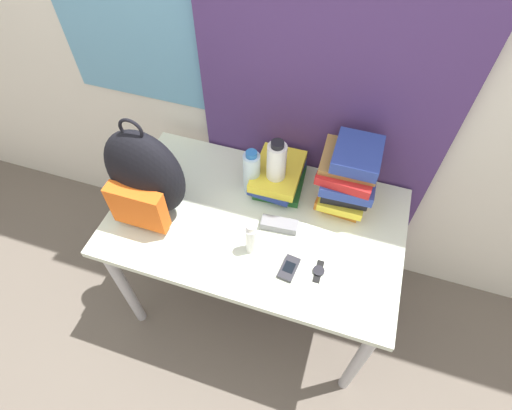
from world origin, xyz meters
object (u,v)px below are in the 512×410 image
at_px(backpack, 145,177).
at_px(sunglasses_case, 279,225).
at_px(cell_phone, 289,268).
at_px(wristwatch, 319,271).
at_px(water_bottle, 252,173).
at_px(sunscreen_bottle, 251,239).
at_px(book_stack_left, 278,176).
at_px(sports_bottle, 276,170).
at_px(book_stack_center, 348,176).

xyz_separation_m(backpack, sunglasses_case, (0.53, 0.07, -0.19)).
bearing_deg(cell_phone, backpack, 170.58).
height_order(backpack, wristwatch, backpack).
distance_m(water_bottle, wristwatch, 0.50).
distance_m(sunscreen_bottle, cell_phone, 0.18).
distance_m(cell_phone, sunglasses_case, 0.20).
relative_size(book_stack_left, wristwatch, 2.85).
height_order(sunglasses_case, wristwatch, sunglasses_case).
relative_size(sports_bottle, wristwatch, 3.05).
xyz_separation_m(water_bottle, sunglasses_case, (0.17, -0.16, -0.09)).
relative_size(water_bottle, wristwatch, 2.38).
bearing_deg(wristwatch, water_bottle, 140.10).
bearing_deg(book_stack_center, book_stack_left, -179.08).
bearing_deg(wristwatch, cell_phone, -167.45).
distance_m(backpack, book_stack_center, 0.81).
xyz_separation_m(book_stack_center, sports_bottle, (-0.29, -0.05, -0.01)).
relative_size(backpack, cell_phone, 4.35).
bearing_deg(sports_bottle, sunscreen_bottle, -90.96).
relative_size(water_bottle, sports_bottle, 0.78).
bearing_deg(sunglasses_case, cell_phone, -63.14).
height_order(book_stack_center, sunglasses_case, book_stack_center).
xyz_separation_m(book_stack_left, cell_phone, (0.16, -0.40, -0.05)).
bearing_deg(water_bottle, wristwatch, -39.90).
bearing_deg(wristwatch, sunglasses_case, 142.78).
bearing_deg(sports_bottle, cell_phone, -65.67).
height_order(backpack, sunscreen_bottle, backpack).
height_order(book_stack_left, water_bottle, water_bottle).
bearing_deg(backpack, sports_bottle, 28.76).
bearing_deg(cell_phone, wristwatch, 12.55).
xyz_separation_m(book_stack_center, wristwatch, (-0.02, -0.38, -0.15)).
height_order(backpack, sunglasses_case, backpack).
distance_m(backpack, sunscreen_bottle, 0.48).
relative_size(book_stack_left, sunglasses_case, 1.81).
distance_m(backpack, wristwatch, 0.76).
xyz_separation_m(water_bottle, sports_bottle, (0.10, 0.02, 0.03)).
distance_m(sports_bottle, wristwatch, 0.45).
xyz_separation_m(book_stack_left, sunscreen_bottle, (-0.01, -0.36, 0.02)).
distance_m(book_stack_center, cell_phone, 0.45).
relative_size(sunscreen_bottle, sunglasses_case, 1.02).
bearing_deg(sunscreen_bottle, book_stack_center, 50.62).
bearing_deg(book_stack_left, sunglasses_case, -72.74).
height_order(book_stack_left, sunscreen_bottle, sunscreen_bottle).
distance_m(book_stack_center, sunglasses_case, 0.35).
height_order(sports_bottle, cell_phone, sports_bottle).
bearing_deg(wristwatch, backpack, 173.89).
relative_size(backpack, sunglasses_case, 3.17).
distance_m(book_stack_left, water_bottle, 0.13).
distance_m(backpack, water_bottle, 0.44).
distance_m(book_stack_center, water_bottle, 0.40).
distance_m(backpack, sports_bottle, 0.53).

